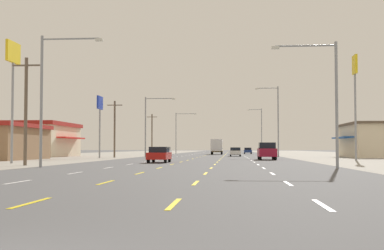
# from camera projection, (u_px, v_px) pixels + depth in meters

# --- Properties ---
(ground_plane) EXTENTS (572.00, 572.00, 0.00)m
(ground_plane) POSITION_uv_depth(u_px,v_px,m) (209.00, 158.00, 71.31)
(ground_plane) COLOR #4C4C4F
(lot_apron_left) EXTENTS (28.00, 440.00, 0.01)m
(lot_apron_left) POSITION_uv_depth(u_px,v_px,m) (34.00, 158.00, 73.20)
(lot_apron_left) COLOR gray
(lot_apron_left) RESTS_ON ground
(lane_markings) EXTENTS (10.64, 227.60, 0.01)m
(lane_markings) POSITION_uv_depth(u_px,v_px,m) (217.00, 154.00, 109.66)
(lane_markings) COLOR white
(lane_markings) RESTS_ON ground
(sedan_inner_left_nearest) EXTENTS (1.80, 4.50, 1.46)m
(sedan_inner_left_nearest) POSITION_uv_depth(u_px,v_px,m) (159.00, 154.00, 48.00)
(sedan_inner_left_nearest) COLOR red
(sedan_inner_left_nearest) RESTS_ON ground
(suv_far_right_near) EXTENTS (1.98, 4.90, 1.98)m
(suv_far_right_near) POSITION_uv_depth(u_px,v_px,m) (267.00, 151.00, 59.74)
(suv_far_right_near) COLOR maroon
(suv_far_right_near) RESTS_ON ground
(hatchback_far_left_mid) EXTENTS (1.72, 3.90, 1.54)m
(hatchback_far_left_mid) POSITION_uv_depth(u_px,v_px,m) (165.00, 152.00, 80.59)
(hatchback_far_left_mid) COLOR white
(hatchback_far_left_mid) RESTS_ON ground
(sedan_inner_right_midfar) EXTENTS (1.80, 4.50, 1.46)m
(sedan_inner_right_midfar) POSITION_uv_depth(u_px,v_px,m) (235.00, 152.00, 84.82)
(sedan_inner_right_midfar) COLOR white
(sedan_inner_right_midfar) RESTS_ON ground
(sedan_inner_right_far) EXTENTS (1.80, 4.50, 1.46)m
(sedan_inner_right_far) POSITION_uv_depth(u_px,v_px,m) (234.00, 151.00, 105.14)
(sedan_inner_right_far) COLOR navy
(sedan_inner_right_far) RESTS_ON ground
(box_truck_center_turn_farther) EXTENTS (2.40, 7.20, 3.23)m
(box_truck_center_turn_farther) POSITION_uv_depth(u_px,v_px,m) (217.00, 146.00, 110.61)
(box_truck_center_turn_farther) COLOR #B28C33
(box_truck_center_turn_farther) RESTS_ON ground
(sedan_far_right_farthest) EXTENTS (1.80, 4.50, 1.46)m
(sedan_far_right_farthest) POSITION_uv_depth(u_px,v_px,m) (248.00, 151.00, 122.62)
(sedan_far_right_farthest) COLOR navy
(sedan_far_right_farthest) RESTS_ON ground
(storefront_left_row_2) EXTENTS (12.49, 15.32, 5.39)m
(storefront_left_row_2) POSITION_uv_depth(u_px,v_px,m) (34.00, 139.00, 82.77)
(storefront_left_row_2) COLOR beige
(storefront_left_row_2) RESTS_ON ground
(pole_sign_left_row_1) EXTENTS (0.24, 2.71, 10.84)m
(pole_sign_left_row_1) POSITION_uv_depth(u_px,v_px,m) (13.00, 68.00, 46.36)
(pole_sign_left_row_1) COLOR gray
(pole_sign_left_row_1) RESTS_ON ground
(pole_sign_left_row_2) EXTENTS (0.24, 2.47, 8.43)m
(pole_sign_left_row_2) POSITION_uv_depth(u_px,v_px,m) (100.00, 110.00, 70.82)
(pole_sign_left_row_2) COLOR gray
(pole_sign_left_row_2) RESTS_ON ground
(pole_sign_right_row_1) EXTENTS (0.24, 1.65, 11.49)m
(pole_sign_right_row_1) POSITION_uv_depth(u_px,v_px,m) (355.00, 83.00, 56.60)
(pole_sign_right_row_1) COLOR gray
(pole_sign_right_row_1) RESTS_ON ground
(streetlight_left_row_0) EXTENTS (4.45, 0.26, 9.25)m
(streetlight_left_row_0) POSITION_uv_depth(u_px,v_px,m) (48.00, 90.00, 36.34)
(streetlight_left_row_0) COLOR gray
(streetlight_left_row_0) RESTS_ON ground
(streetlight_right_row_0) EXTENTS (4.40, 0.26, 8.51)m
(streetlight_right_row_0) POSITION_uv_depth(u_px,v_px,m) (329.00, 93.00, 34.85)
(streetlight_right_row_0) COLOR gray
(streetlight_right_row_0) RESTS_ON ground
(streetlight_left_row_1) EXTENTS (4.75, 0.26, 9.25)m
(streetlight_left_row_1) POSITION_uv_depth(u_px,v_px,m) (149.00, 121.00, 80.12)
(streetlight_left_row_1) COLOR gray
(streetlight_left_row_1) RESTS_ON ground
(streetlight_right_row_1) EXTENTS (3.51, 0.26, 10.71)m
(streetlight_right_row_1) POSITION_uv_depth(u_px,v_px,m) (276.00, 117.00, 78.67)
(streetlight_right_row_1) COLOR gray
(streetlight_right_row_1) RESTS_ON ground
(streetlight_left_row_2) EXTENTS (5.06, 0.26, 9.80)m
(streetlight_left_row_2) POSITION_uv_depth(u_px,v_px,m) (178.00, 130.00, 123.92)
(streetlight_left_row_2) COLOR gray
(streetlight_left_row_2) RESTS_ON ground
(streetlight_right_row_2) EXTENTS (3.43, 0.26, 10.71)m
(streetlight_right_row_2) POSITION_uv_depth(u_px,v_px,m) (260.00, 128.00, 122.45)
(streetlight_right_row_2) COLOR gray
(streetlight_right_row_2) RESTS_ON ground
(utility_pole_left_row_0) EXTENTS (2.20, 0.26, 8.39)m
(utility_pole_left_row_0) POSITION_uv_depth(u_px,v_px,m) (26.00, 109.00, 40.35)
(utility_pole_left_row_0) COLOR brown
(utility_pole_left_row_0) RESTS_ON ground
(utility_pole_left_row_1) EXTENTS (2.20, 0.26, 8.13)m
(utility_pole_left_row_1) POSITION_uv_depth(u_px,v_px,m) (115.00, 128.00, 74.65)
(utility_pole_left_row_1) COLOR brown
(utility_pole_left_row_1) RESTS_ON ground
(utility_pole_left_row_2) EXTENTS (2.20, 0.26, 8.44)m
(utility_pole_left_row_2) POSITION_uv_depth(u_px,v_px,m) (152.00, 133.00, 108.08)
(utility_pole_left_row_2) COLOR brown
(utility_pole_left_row_2) RESTS_ON ground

